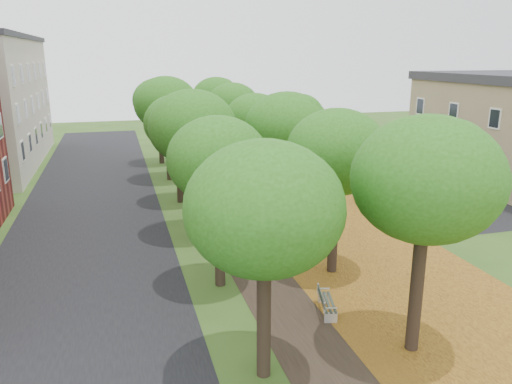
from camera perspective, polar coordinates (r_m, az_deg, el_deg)
ground at (r=15.85m, az=8.93°, el=-18.61°), size 120.00×120.00×0.00m
street_asphalt at (r=28.30m, az=-18.51°, el=-3.58°), size 8.00×70.00×0.01m
footpath at (r=28.84m, az=-3.49°, el=-2.43°), size 3.20×70.00×0.01m
leaf_verge at (r=30.24m, az=5.81°, el=-1.63°), size 7.50×70.00×0.01m
parking_lot at (r=34.99m, az=18.26°, el=0.01°), size 9.00×16.00×0.01m
tree_row_west at (r=27.33m, az=-8.21°, el=7.52°), size 4.18×34.18×6.95m
tree_row_east at (r=28.36m, az=1.53°, el=7.95°), size 4.18×34.18×6.95m
bench at (r=18.18m, az=8.00°, el=-12.38°), size 0.83×1.66×0.75m
car_silver at (r=29.13m, az=20.19°, el=-1.83°), size 4.18×2.64×1.33m
car_red at (r=31.83m, az=16.64°, el=-0.03°), size 4.38×1.82×1.41m
car_grey at (r=32.19m, az=16.22°, el=0.23°), size 5.18×2.38×1.47m
car_white at (r=36.16m, az=12.31°, el=2.07°), size 5.08×2.42×1.40m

